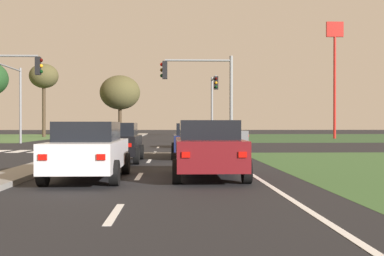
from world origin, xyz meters
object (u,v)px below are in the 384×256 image
at_px(traffic_signal_far_left, 12,89).
at_px(traffic_signal_near_right, 205,86).
at_px(car_beige_seventh, 104,131).
at_px(car_maroon_eighth, 208,149).
at_px(car_black_second, 116,142).
at_px(car_grey_third, 213,135).
at_px(car_navy_fourth, 195,140).
at_px(fastfood_pole_sign, 335,54).
at_px(car_white_near, 89,150).
at_px(car_blue_fifth, 95,133).
at_px(treeline_third, 44,77).
at_px(traffic_signal_far_right, 213,97).
at_px(treeline_fourth, 120,93).
at_px(car_teal_sixth, 121,130).

relative_size(traffic_signal_far_left, traffic_signal_near_right, 1.15).
distance_m(car_beige_seventh, traffic_signal_far_left, 13.15).
height_order(car_maroon_eighth, traffic_signal_far_left, traffic_signal_far_left).
bearing_deg(car_black_second, car_grey_third, 67.61).
relative_size(car_navy_fourth, fastfood_pole_sign, 0.37).
bearing_deg(car_white_near, fastfood_pole_sign, 63.14).
relative_size(car_blue_fifth, treeline_third, 0.50).
distance_m(car_black_second, car_maroon_eighth, 6.94).
bearing_deg(car_maroon_eighth, car_black_second, 118.04).
distance_m(car_black_second, traffic_signal_far_right, 19.25).
relative_size(car_white_near, treeline_third, 0.52).
height_order(car_black_second, car_beige_seventh, car_black_second).
bearing_deg(car_black_second, traffic_signal_far_left, 119.01).
height_order(car_blue_fifth, treeline_fourth, treeline_fourth).
bearing_deg(car_navy_fourth, fastfood_pole_sign, 61.34).
relative_size(car_navy_fourth, traffic_signal_far_right, 0.85).
bearing_deg(car_maroon_eighth, car_blue_fifth, 104.77).
relative_size(car_grey_third, car_blue_fifth, 1.01).
xyz_separation_m(fastfood_pole_sign, treeline_fourth, (-23.99, 12.51, -3.35)).
xyz_separation_m(traffic_signal_far_right, treeline_fourth, (-10.00, 26.21, 1.98)).
xyz_separation_m(car_black_second, car_teal_sixth, (-4.38, 43.12, -0.03)).
distance_m(car_beige_seventh, treeline_third, 15.37).
bearing_deg(treeline_fourth, car_beige_seventh, -89.85).
height_order(car_navy_fourth, car_teal_sixth, car_navy_fourth).
bearing_deg(car_black_second, car_navy_fourth, 36.78).
bearing_deg(car_black_second, traffic_signal_far_right, 73.52).
bearing_deg(treeline_fourth, traffic_signal_far_right, -69.12).
xyz_separation_m(car_maroon_eighth, traffic_signal_near_right, (0.70, 12.67, 2.72)).
height_order(traffic_signal_far_left, traffic_signal_far_right, traffic_signal_far_left).
height_order(car_navy_fourth, car_beige_seventh, car_beige_seventh).
bearing_deg(fastfood_pole_sign, treeline_third, 165.83).
bearing_deg(traffic_signal_near_right, car_beige_seventh, 110.58).
bearing_deg(car_navy_fourth, car_maroon_eighth, -89.93).
bearing_deg(traffic_signal_far_right, traffic_signal_far_left, -177.80).
bearing_deg(car_maroon_eighth, car_teal_sixth, 98.82).
height_order(car_grey_third, car_teal_sixth, car_grey_third).
xyz_separation_m(traffic_signal_far_left, fastfood_pole_sign, (29.19, 14.28, 4.79)).
distance_m(car_blue_fifth, fastfood_pole_sign, 26.69).
bearing_deg(car_blue_fifth, car_navy_fourth, 110.34).
bearing_deg(traffic_signal_near_right, fastfood_pole_sign, 58.75).
bearing_deg(car_blue_fifth, car_white_near, 98.61).
distance_m(traffic_signal_far_right, treeline_third, 29.01).
distance_m(car_grey_third, traffic_signal_far_left, 16.14).
bearing_deg(fastfood_pole_sign, traffic_signal_far_right, -135.60).
distance_m(car_teal_sixth, traffic_signal_near_right, 37.62).
height_order(car_grey_third, fastfood_pole_sign, fastfood_pole_sign).
bearing_deg(car_white_near, treeline_third, 105.86).
bearing_deg(car_blue_fifth, car_teal_sixth, -90.46).
xyz_separation_m(car_navy_fourth, fastfood_pole_sign, (16.14, 29.52, 8.16)).
relative_size(car_black_second, treeline_fourth, 0.53).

